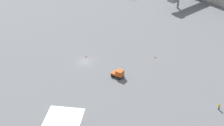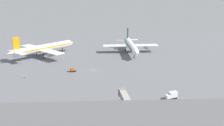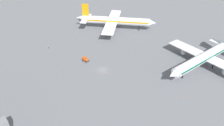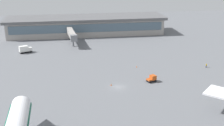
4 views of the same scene
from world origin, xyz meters
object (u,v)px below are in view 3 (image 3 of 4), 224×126
Objects in this scene: airplane_taxiing at (205,57)px; safety_cone_near_gate at (102,73)px; airplane_at_gate at (115,21)px; safety_cone_mid_apron at (181,97)px; baggage_tug at (85,59)px; ground_crew_worker at (48,47)px; safety_cone_far_side at (60,72)px.

airplane_taxiing is 52.23m from safety_cone_near_gate.
airplane_at_gate is 73.74× the size of safety_cone_near_gate.
baggage_tug is at bearing -159.48° from safety_cone_mid_apron.
airplane_at_gate is at bearing 136.81° from safety_cone_near_gate.
ground_crew_worker is at bearing -136.50° from airplane_at_gate.
safety_cone_near_gate is at bearing -153.36° from safety_cone_mid_apron.
ground_crew_worker reaches higher than safety_cone_near_gate.
baggage_tug is 52.53m from safety_cone_mid_apron.
baggage_tug is (24.57, -37.92, -5.03)m from airplane_at_gate.
safety_cone_far_side is (27.14, -4.52, -0.55)m from ground_crew_worker.
airplane_at_gate is 48.99m from ground_crew_worker.
ground_crew_worker is 79.99m from safety_cone_mid_apron.
baggage_tug is at bearing -102.73° from airplane_at_gate.
airplane_at_gate is at bearing 165.18° from safety_cone_mid_apron.
baggage_tug is 27.48m from ground_crew_worker.
ground_crew_worker is at bearing -163.45° from safety_cone_near_gate.
safety_cone_near_gate is at bearing 52.00° from safety_cone_far_side.
baggage_tug reaches higher than ground_crew_worker.
airplane_at_gate reaches higher than baggage_tug.
safety_cone_near_gate is (39.94, 11.87, -0.55)m from ground_crew_worker.
baggage_tug is 6.09× the size of safety_cone_near_gate.
safety_cone_far_side is (1.86, -15.30, -0.86)m from baggage_tug.
airplane_at_gate is 26.49× the size of ground_crew_worker.
baggage_tug reaches higher than safety_cone_mid_apron.
ground_crew_worker is (-25.28, -10.78, -0.31)m from baggage_tug.
baggage_tug is 6.09× the size of safety_cone_mid_apron.
safety_cone_near_gate is 1.00× the size of safety_cone_mid_apron.
airplane_at_gate is 0.83× the size of airplane_taxiing.
safety_cone_mid_apron is (73.77, -19.51, -5.89)m from airplane_at_gate.
safety_cone_near_gate is at bearing -88.86° from airplane_at_gate.
airplane_taxiing is 61.53m from baggage_tug.
airplane_taxiing is 88.90× the size of safety_cone_mid_apron.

